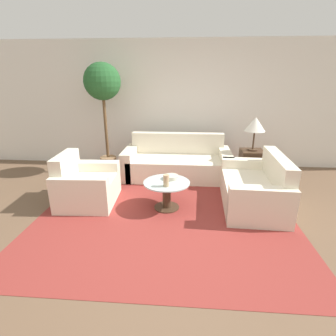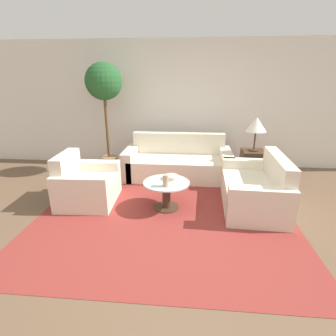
% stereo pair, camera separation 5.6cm
% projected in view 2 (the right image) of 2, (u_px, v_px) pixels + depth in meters
% --- Properties ---
extents(ground_plane, '(14.00, 14.00, 0.00)m').
position_uv_depth(ground_plane, '(166.00, 236.00, 3.26)').
color(ground_plane, brown).
extents(wall_back, '(10.00, 0.06, 2.60)m').
position_uv_depth(wall_back, '(179.00, 105.00, 5.55)').
color(wall_back, white).
rests_on(wall_back, ground_plane).
extents(rug, '(3.56, 3.58, 0.01)m').
position_uv_depth(rug, '(166.00, 207.00, 3.95)').
color(rug, maroon).
rests_on(rug, ground_plane).
extents(sofa_main, '(2.03, 0.89, 0.81)m').
position_uv_depth(sofa_main, '(178.00, 163.00, 5.15)').
color(sofa_main, beige).
rests_on(sofa_main, ground_plane).
extents(armchair, '(0.86, 0.96, 0.78)m').
position_uv_depth(armchair, '(85.00, 186.00, 4.08)').
color(armchair, beige).
rests_on(armchair, ground_plane).
extents(loveseat, '(0.90, 1.46, 0.79)m').
position_uv_depth(loveseat, '(257.00, 190.00, 3.93)').
color(loveseat, beige).
rests_on(loveseat, ground_plane).
extents(coffee_table, '(0.68, 0.68, 0.42)m').
position_uv_depth(coffee_table, '(166.00, 191.00, 3.87)').
color(coffee_table, '#422D1E').
rests_on(coffee_table, ground_plane).
extents(side_table, '(0.41, 0.41, 0.59)m').
position_uv_depth(side_table, '(252.00, 166.00, 4.89)').
color(side_table, '#422D1E').
rests_on(side_table, ground_plane).
extents(table_lamp, '(0.37, 0.37, 0.61)m').
position_uv_depth(table_lamp, '(256.00, 125.00, 4.64)').
color(table_lamp, '#422D1E').
rests_on(table_lamp, side_table).
extents(potted_plant, '(0.69, 0.69, 2.14)m').
position_uv_depth(potted_plant, '(104.00, 90.00, 4.97)').
color(potted_plant, '#93704C').
rests_on(potted_plant, ground_plane).
extents(vase, '(0.08, 0.08, 0.17)m').
position_uv_depth(vase, '(166.00, 181.00, 3.64)').
color(vase, tan).
rests_on(vase, coffee_table).
extents(bowl, '(0.22, 0.22, 0.06)m').
position_uv_depth(bowl, '(171.00, 177.00, 3.92)').
color(bowl, beige).
rests_on(bowl, coffee_table).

